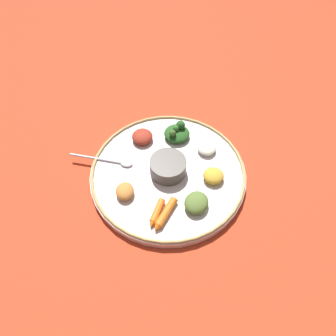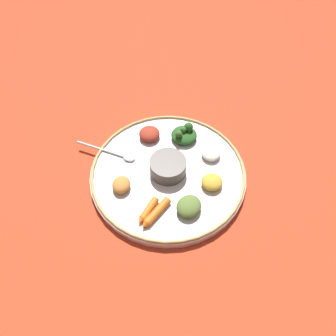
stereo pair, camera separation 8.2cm
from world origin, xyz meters
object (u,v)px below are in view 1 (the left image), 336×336
(center_bowl, at_px, (168,166))
(carrot_near_spoon, at_px, (157,213))
(carrot_outer, at_px, (165,214))
(greens_pile, at_px, (177,133))
(spoon, at_px, (111,161))

(center_bowl, bearing_deg, carrot_near_spoon, -120.73)
(carrot_near_spoon, distance_m, carrot_outer, 0.02)
(carrot_near_spoon, xyz_separation_m, carrot_outer, (0.02, -0.01, 0.00))
(center_bowl, distance_m, greens_pile, 0.13)
(center_bowl, distance_m, spoon, 0.16)
(carrot_near_spoon, bearing_deg, spoon, 109.77)
(greens_pile, relative_size, carrot_near_spoon, 1.27)
(center_bowl, height_order, greens_pile, greens_pile)
(spoon, distance_m, greens_pile, 0.20)
(spoon, bearing_deg, greens_pile, 8.19)
(carrot_outer, bearing_deg, greens_pile, 64.08)
(spoon, distance_m, carrot_near_spoon, 0.21)
(carrot_near_spoon, bearing_deg, greens_pile, 59.42)
(spoon, height_order, carrot_near_spoon, carrot_near_spoon)
(spoon, bearing_deg, carrot_outer, -66.70)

